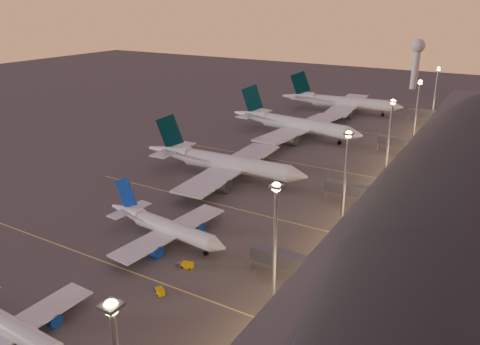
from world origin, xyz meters
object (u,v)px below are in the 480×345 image
object	(u,v)px
airliner_narrow_north	(164,226)
airliner_wide_mid	(294,124)
airliner_wide_far	(340,102)
airliner_wide_near	(222,163)
radar_tower	(417,55)
baggage_tug_d	(160,290)
airliner_narrow_south	(5,324)
baggage_tug_c	(185,265)

from	to	relation	value
airliner_narrow_north	airliner_wide_mid	xyz separation A→B (m)	(-11.74, 102.65, 1.74)
airliner_wide_far	airliner_wide_mid	bearing A→B (deg)	-97.55
airliner_wide_near	radar_tower	distance (m)	206.75
airliner_narrow_north	baggage_tug_d	bearing A→B (deg)	-48.40
airliner_wide_near	radar_tower	bearing A→B (deg)	81.54
baggage_tug_d	airliner_wide_far	bearing A→B (deg)	132.11
airliner_narrow_south	airliner_narrow_north	xyz separation A→B (m)	(0.57, 42.82, 0.37)
airliner_narrow_south	airliner_wide_far	xyz separation A→B (m)	(-9.07, 200.19, 2.13)
airliner_narrow_north	airliner_wide_near	xyz separation A→B (m)	(-11.36, 44.48, 1.46)
airliner_wide_mid	baggage_tug_d	world-z (taller)	airliner_wide_mid
airliner_narrow_south	airliner_narrow_north	distance (m)	42.83
airliner_narrow_south	airliner_wide_near	size ratio (longest dim) A/B	0.56
baggage_tug_c	airliner_narrow_south	bearing A→B (deg)	-119.36
airliner_wide_mid	baggage_tug_d	distance (m)	123.61
airliner_wide_mid	airliner_wide_far	distance (m)	54.75
airliner_narrow_south	airliner_wide_near	bearing A→B (deg)	98.57
airliner_wide_near	radar_tower	xyz separation A→B (m)	(20.71, 205.02, 16.88)
airliner_wide_far	baggage_tug_c	bearing A→B (deg)	-87.84
airliner_wide_mid	airliner_wide_far	world-z (taller)	airliner_wide_far
airliner_wide_far	baggage_tug_c	world-z (taller)	airliner_wide_far
airliner_wide_near	airliner_wide_mid	world-z (taller)	airliner_wide_mid
airliner_wide_far	baggage_tug_d	size ratio (longest dim) A/B	17.87
airliner_wide_far	radar_tower	size ratio (longest dim) A/B	1.98
airliner_wide_near	airliner_wide_far	xyz separation A→B (m)	(1.72, 112.88, 0.30)
airliner_wide_mid	radar_tower	xyz separation A→B (m)	(21.09, 146.85, 16.61)
airliner_narrow_south	airliner_wide_near	world-z (taller)	airliner_wide_near
airliner_narrow_south	airliner_wide_mid	size ratio (longest dim) A/B	0.53
airliner_wide_near	airliner_narrow_south	bearing A→B (deg)	-85.65
radar_tower	baggage_tug_c	size ratio (longest dim) A/B	8.13
airliner_narrow_north	baggage_tug_c	distance (m)	14.71
airliner_narrow_north	radar_tower	world-z (taller)	radar_tower
airliner_wide_far	airliner_wide_near	bearing A→B (deg)	-96.22
airliner_wide_near	baggage_tug_d	size ratio (longest dim) A/B	16.84
airliner_narrow_south	radar_tower	xyz separation A→B (m)	(9.92, 292.33, 18.72)
airliner_narrow_south	baggage_tug_d	bearing A→B (deg)	61.87
airliner_wide_near	baggage_tug_d	distance (m)	67.62
airliner_narrow_south	airliner_wide_mid	world-z (taller)	airliner_wide_mid
baggage_tug_c	airliner_wide_far	bearing A→B (deg)	88.05
airliner_narrow_north	radar_tower	bearing A→B (deg)	93.19
radar_tower	baggage_tug_d	xyz separation A→B (m)	(4.06, -267.78, -21.40)
airliner_wide_mid	baggage_tug_c	xyz separation A→B (m)	(23.85, -110.44, -4.75)
airliner_narrow_north	baggage_tug_c	world-z (taller)	airliner_narrow_north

